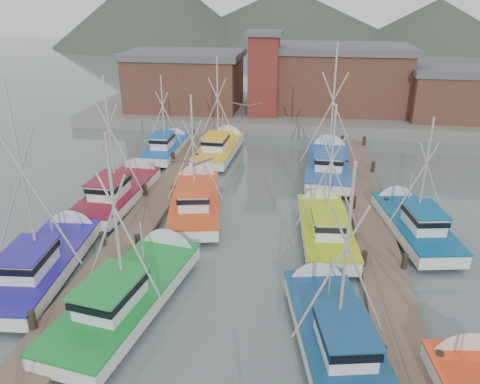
# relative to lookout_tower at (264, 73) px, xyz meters

# --- Properties ---
(ground) EXTENTS (260.00, 260.00, 0.00)m
(ground) POSITION_rel_lookout_tower_xyz_m (2.00, -33.00, -5.55)
(ground) COLOR #53645F
(ground) RESTS_ON ground
(dock_left) EXTENTS (2.30, 46.00, 1.50)m
(dock_left) POSITION_rel_lookout_tower_xyz_m (-5.00, -28.96, -5.34)
(dock_left) COLOR brown
(dock_left) RESTS_ON ground
(dock_right) EXTENTS (2.30, 46.00, 1.50)m
(dock_right) POSITION_rel_lookout_tower_xyz_m (9.00, -28.96, -5.34)
(dock_right) COLOR brown
(dock_right) RESTS_ON ground
(quay) EXTENTS (44.00, 16.00, 1.20)m
(quay) POSITION_rel_lookout_tower_xyz_m (2.00, 4.00, -4.95)
(quay) COLOR gray
(quay) RESTS_ON ground
(shed_left) EXTENTS (12.72, 8.48, 6.20)m
(shed_left) POSITION_rel_lookout_tower_xyz_m (-9.00, 2.00, -1.21)
(shed_left) COLOR brown
(shed_left) RESTS_ON quay
(shed_center) EXTENTS (14.84, 9.54, 6.90)m
(shed_center) POSITION_rel_lookout_tower_xyz_m (8.00, 4.00, -0.86)
(shed_center) COLOR brown
(shed_center) RESTS_ON quay
(shed_right) EXTENTS (8.48, 6.36, 5.20)m
(shed_right) POSITION_rel_lookout_tower_xyz_m (19.00, 1.00, -1.71)
(shed_right) COLOR brown
(shed_right) RESTS_ON quay
(lookout_tower) EXTENTS (3.60, 3.60, 8.50)m
(lookout_tower) POSITION_rel_lookout_tower_xyz_m (0.00, 0.00, 0.00)
(lookout_tower) COLOR maroon
(lookout_tower) RESTS_ON quay
(distant_hills) EXTENTS (175.00, 140.00, 42.00)m
(distant_hills) POSITION_rel_lookout_tower_xyz_m (-10.76, 89.59, -5.55)
(distant_hills) COLOR #3D453A
(distant_hills) RESTS_ON ground
(boat_4) EXTENTS (4.70, 10.48, 9.30)m
(boat_4) POSITION_rel_lookout_tower_xyz_m (-2.68, -32.22, -4.87)
(boat_4) COLOR black
(boat_4) RESTS_ON ground
(boat_5) EXTENTS (4.61, 9.58, 8.94)m
(boat_5) POSITION_rel_lookout_tower_xyz_m (6.24, -33.68, -4.87)
(boat_5) COLOR black
(boat_5) RESTS_ON ground
(boat_6) EXTENTS (4.36, 9.66, 10.77)m
(boat_6) POSITION_rel_lookout_tower_xyz_m (-7.97, -30.37, -4.86)
(boat_6) COLOR black
(boat_6) RESTS_ON ground
(boat_8) EXTENTS (4.78, 10.05, 8.62)m
(boat_8) POSITION_rel_lookout_tower_xyz_m (-2.24, -21.85, -4.87)
(boat_8) COLOR black
(boat_8) RESTS_ON ground
(boat_9) EXTENTS (3.51, 9.00, 8.74)m
(boat_9) POSITION_rel_lookout_tower_xyz_m (6.10, -24.51, -4.87)
(boat_9) COLOR black
(boat_9) RESTS_ON ground
(boat_10) EXTENTS (3.94, 9.70, 9.49)m
(boat_10) POSITION_rel_lookout_tower_xyz_m (-7.65, -21.19, -4.87)
(boat_10) COLOR black
(boat_10) RESTS_ON ground
(boat_11) EXTENTS (4.16, 8.98, 7.94)m
(boat_11) POSITION_rel_lookout_tower_xyz_m (11.21, -23.23, -4.87)
(boat_11) COLOR black
(boat_11) RESTS_ON ground
(boat_12) EXTENTS (3.75, 9.29, 9.33)m
(boat_12) POSITION_rel_lookout_tower_xyz_m (-2.69, -10.58, -4.87)
(boat_12) COLOR black
(boat_12) RESTS_ON ground
(boat_13) EXTENTS (4.41, 10.42, 10.96)m
(boat_13) POSITION_rel_lookout_tower_xyz_m (6.58, -13.46, -4.86)
(boat_13) COLOR black
(boat_13) RESTS_ON ground
(boat_14) EXTENTS (3.14, 7.98, 7.64)m
(boat_14) POSITION_rel_lookout_tower_xyz_m (-7.36, -11.08, -4.87)
(boat_14) COLOR black
(boat_14) RESTS_ON ground
(gull_near) EXTENTS (1.50, 0.66, 0.24)m
(gull_near) POSITION_rel_lookout_tower_xyz_m (0.86, -34.36, 2.28)
(gull_near) COLOR gray
(gull_near) RESTS_ON ground
(gull_far) EXTENTS (1.55, 0.63, 0.24)m
(gull_far) POSITION_rel_lookout_tower_xyz_m (1.82, -27.19, 2.74)
(gull_far) COLOR gray
(gull_far) RESTS_ON ground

